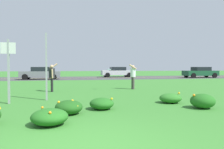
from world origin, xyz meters
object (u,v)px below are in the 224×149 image
car_gray_center_right (41,73)px  sign_post_by_roadside (46,67)px  person_catcher_white_shirt (133,75)px  person_thrower_dark_shirt (52,76)px  car_dark_green_leftmost (200,72)px  sign_post_near_path (8,65)px  frisbee_pale_blue (109,69)px  car_silver_center_left (117,72)px

car_gray_center_right → sign_post_by_roadside: bearing=-82.2°
person_catcher_white_shirt → car_gray_center_right: person_catcher_white_shirt is taller
person_thrower_dark_shirt → car_gray_center_right: person_thrower_dark_shirt is taller
sign_post_by_roadside → car_dark_green_leftmost: (18.46, 16.81, -0.73)m
sign_post_near_path → person_catcher_white_shirt: (6.45, 4.51, -0.60)m
person_thrower_dark_shirt → frisbee_pale_blue: (3.47, 0.36, 0.36)m
person_thrower_dark_shirt → car_dark_green_leftmost: 22.88m
frisbee_pale_blue → car_gray_center_right: car_gray_center_right is taller
sign_post_by_roadside → person_thrower_dark_shirt: size_ratio=1.75×
person_thrower_dark_shirt → sign_post_by_roadside: bearing=-89.8°
frisbee_pale_blue → car_gray_center_right: bearing=113.7°
person_thrower_dark_shirt → car_dark_green_leftmost: bearing=36.1°
person_thrower_dark_shirt → car_gray_center_right: size_ratio=0.37×
sign_post_near_path → car_dark_green_leftmost: sign_post_near_path is taller
person_catcher_white_shirt → car_gray_center_right: (-7.38, 12.97, -0.20)m
frisbee_pale_blue → car_silver_center_left: 17.65m
car_gray_center_right → frisbee_pale_blue: bearing=-66.3°
frisbee_pale_blue → car_gray_center_right: 14.35m
sign_post_near_path → sign_post_by_roadside: sign_post_by_roadside is taller
sign_post_near_path → car_silver_center_left: bearing=66.8°
sign_post_near_path → sign_post_by_roadside: bearing=26.1°
person_catcher_white_shirt → frisbee_pale_blue: size_ratio=6.32×
person_catcher_white_shirt → car_dark_green_leftmost: person_catcher_white_shirt is taller
car_gray_center_right → sign_post_near_path: bearing=-87.0°
sign_post_near_path → car_gray_center_right: sign_post_near_path is taller
sign_post_near_path → person_thrower_dark_shirt: size_ratio=1.52×
car_silver_center_left → sign_post_by_roadside: bearing=-110.6°
car_gray_center_right → car_dark_green_leftmost: bearing=0.0°
frisbee_pale_blue → car_dark_green_leftmost: car_dark_green_leftmost is taller
sign_post_by_roadside → person_thrower_dark_shirt: bearing=90.2°
sign_post_near_path → person_thrower_dark_shirt: sign_post_near_path is taller
sign_post_by_roadside → sign_post_near_path: bearing=-153.9°
sign_post_near_path → car_gray_center_right: 17.52m
person_catcher_white_shirt → frisbee_pale_blue: person_catcher_white_shirt is taller
car_silver_center_left → car_gray_center_right: (-10.10, -3.97, 0.00)m
sign_post_near_path → person_catcher_white_shirt: bearing=34.9°
sign_post_by_roadside → car_silver_center_left: sign_post_by_roadside is taller
person_catcher_white_shirt → car_dark_green_leftmost: 18.64m
car_dark_green_leftmost → car_silver_center_left: (-10.66, 3.97, 0.00)m
person_thrower_dark_shirt → car_silver_center_left: person_thrower_dark_shirt is taller
person_thrower_dark_shirt → car_silver_center_left: 19.13m
sign_post_near_path → person_thrower_dark_shirt: 4.26m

